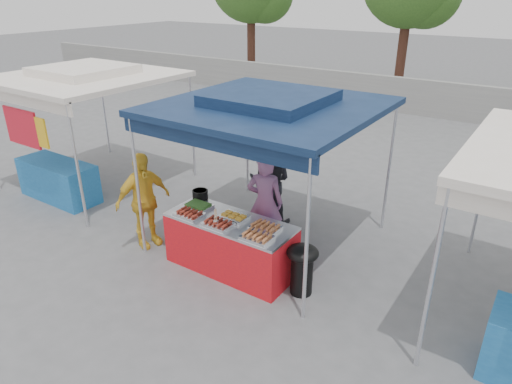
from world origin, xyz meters
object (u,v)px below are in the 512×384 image
Objects in this scene: customer_person at (143,201)px; cooking_pot at (200,194)px; vendor_table at (230,245)px; helper_man at (270,182)px; vendor_woman at (265,202)px; wok_burner at (302,265)px.

cooking_pot is at bearing -39.24° from customer_person.
customer_person reaches higher than vendor_table.
helper_man is (0.53, 1.32, -0.11)m from cooking_pot.
vendor_woman reaches higher than helper_man.
cooking_pot is 0.15× the size of customer_person.
helper_man is at bearing 154.03° from wok_burner.
customer_person is at bearing 34.94° from helper_man.
wok_burner is (1.21, 0.07, 0.03)m from vendor_table.
helper_man is at bearing -84.40° from vendor_woman.
customer_person is (-1.29, -1.86, 0.01)m from helper_man.
customer_person is at bearing 10.99° from vendor_woman.
cooking_pot is 0.33× the size of wok_burner.
vendor_woman reaches higher than cooking_pot.
helper_man is (-0.34, 1.65, 0.39)m from vendor_table.
helper_man is 2.27m from customer_person.
vendor_table is 1.69m from customer_person.
vendor_woman is (0.07, 0.86, 0.39)m from vendor_table.
vendor_woman is at bearing -42.47° from customer_person.
wok_burner is 0.47× the size of helper_man.
customer_person is (-1.69, -1.07, 0.01)m from vendor_woman.
customer_person is (-2.84, -0.28, 0.37)m from wok_burner.
customer_person is at bearing -172.66° from vendor_table.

